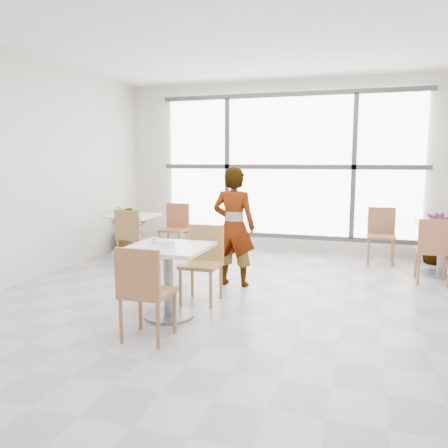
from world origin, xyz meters
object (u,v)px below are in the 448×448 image
(person, at_px, (234,227))
(chair_far, at_px, (203,258))
(chair_near, at_px, (144,288))
(plant_left, at_px, (131,228))
(bg_table_right, at_px, (442,241))
(oatmeal_bowl, at_px, (167,244))
(bg_chair_left_near, at_px, (131,233))
(bg_chair_left_far, at_px, (175,225))
(coffee_cup, at_px, (156,241))
(plant_right, at_px, (436,239))
(bg_table_left, at_px, (133,231))
(bg_chair_right_far, at_px, (381,231))
(main_table, at_px, (168,268))
(bg_chair_right_near, at_px, (434,247))

(person, bearing_deg, chair_far, 80.20)
(chair_near, height_order, plant_left, chair_near)
(person, relative_size, bg_table_right, 2.04)
(oatmeal_bowl, relative_size, bg_chair_left_near, 0.24)
(oatmeal_bowl, relative_size, plant_left, 0.26)
(person, distance_m, bg_chair_left_far, 2.24)
(bg_chair_left_far, relative_size, plant_left, 1.06)
(coffee_cup, distance_m, plant_right, 4.68)
(bg_table_right, bearing_deg, bg_table_left, -174.36)
(chair_near, bearing_deg, person, -96.79)
(bg_table_right, relative_size, bg_chair_left_far, 0.86)
(person, bearing_deg, bg_chair_left_far, -44.32)
(person, distance_m, bg_chair_right_far, 2.72)
(main_table, relative_size, bg_table_right, 1.07)
(bg_chair_right_far, bearing_deg, bg_chair_right_near, -62.11)
(chair_near, bearing_deg, bg_chair_left_far, -70.68)
(coffee_cup, height_order, plant_right, coffee_cup)
(person, xyz_separation_m, plant_right, (2.68, 2.14, -0.37))
(main_table, height_order, chair_near, chair_near)
(bg_chair_left_near, distance_m, bg_chair_right_near, 4.30)
(chair_far, distance_m, bg_table_right, 3.50)
(bg_chair_right_far, bearing_deg, bg_chair_left_near, -159.61)
(bg_chair_right_near, bearing_deg, oatmeal_bowl, 39.89)
(chair_near, height_order, bg_table_right, chair_near)
(bg_table_right, bearing_deg, oatmeal_bowl, -135.64)
(main_table, height_order, bg_chair_right_far, bg_chair_right_far)
(plant_left, distance_m, plant_right, 5.11)
(oatmeal_bowl, xyz_separation_m, plant_right, (2.94, 3.62, -0.40))
(chair_near, xyz_separation_m, coffee_cup, (-0.23, 0.73, 0.28))
(main_table, relative_size, chair_near, 0.92)
(bg_chair_left_near, relative_size, plant_right, 1.10)
(chair_near, xyz_separation_m, bg_chair_left_near, (-1.58, 2.63, 0.00))
(person, height_order, bg_chair_right_far, person)
(main_table, distance_m, oatmeal_bowl, 0.30)
(chair_near, height_order, bg_chair_left_far, same)
(main_table, xyz_separation_m, person, (0.30, 1.37, 0.24))
(coffee_cup, xyz_separation_m, bg_table_right, (3.12, 2.67, -0.29))
(chair_near, bearing_deg, plant_left, -59.54)
(bg_chair_left_near, bearing_deg, coffee_cup, 125.27)
(bg_chair_right_far, bearing_deg, bg_chair_left_far, -174.16)
(main_table, xyz_separation_m, coffee_cup, (-0.17, 0.07, 0.26))
(bg_chair_right_near, relative_size, plant_right, 1.10)
(bg_chair_left_near, xyz_separation_m, plant_left, (-0.59, 1.05, -0.09))
(bg_chair_right_near, bearing_deg, main_table, 38.02)
(person, relative_size, bg_chair_right_far, 1.76)
(chair_far, relative_size, oatmeal_bowl, 4.14)
(plant_left, bearing_deg, bg_table_left, -58.72)
(bg_chair_left_far, bearing_deg, main_table, -67.85)
(bg_chair_left_near, bearing_deg, chair_far, 141.51)
(plant_left, bearing_deg, chair_near, -59.54)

